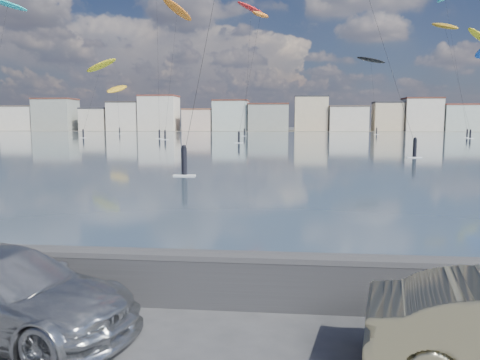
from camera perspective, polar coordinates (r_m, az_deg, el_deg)
name	(u,v)px	position (r m, az deg, el deg)	size (l,w,h in m)	color
bay_water	(279,139)	(97.04, 4.72, 4.99)	(500.00, 177.00, 0.00)	#3A5263
far_shore_strip	(284,130)	(205.50, 5.35, 6.03)	(500.00, 60.00, 0.00)	#4C473D
seawall	(179,275)	(8.84, -7.47, -11.42)	(400.00, 0.36, 1.08)	#28282B
far_buildings	(287,116)	(191.48, 5.73, 7.76)	(240.79, 13.26, 14.60)	silver
car_silver	(3,292)	(8.61, -26.96, -12.05)	(1.88, 4.62, 1.34)	#A9ACB0
kitesurfer_2	(480,38)	(129.31, 27.19, 15.14)	(7.72, 14.10, 25.91)	yellow
kitesurfer_6	(445,27)	(122.54, 23.70, 16.72)	(6.29, 16.90, 27.53)	#BF8C19
kitesurfer_7	(371,61)	(149.48, 15.66, 13.81)	(9.13, 12.22, 23.89)	black
kitesurfer_11	(117,90)	(150.55, -14.76, 10.61)	(6.18, 10.78, 15.82)	#BF8C19
kitesurfer_12	(7,6)	(115.85, -26.49, 18.43)	(8.83, 12.47, 30.13)	#19BFBF
kitesurfer_13	(251,10)	(131.64, 1.37, 20.02)	(8.67, 15.57, 35.03)	red
kitesurfer_15	(101,66)	(124.98, -16.60, 13.12)	(8.49, 17.37, 19.88)	yellow
kitesurfer_18	(177,11)	(111.51, -7.66, 19.74)	(6.86, 19.77, 30.76)	orange
kitesurfer_19	(260,16)	(89.06, 2.50, 19.33)	(5.59, 14.54, 24.21)	orange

